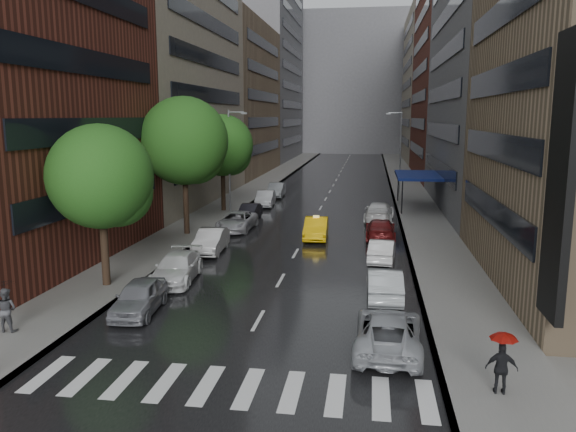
# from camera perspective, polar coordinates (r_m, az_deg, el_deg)

# --- Properties ---
(ground) EXTENTS (220.00, 220.00, 0.00)m
(ground) POSITION_cam_1_polar(r_m,az_deg,el_deg) (20.85, -5.29, -14.38)
(ground) COLOR gray
(ground) RESTS_ON ground
(road) EXTENTS (14.00, 140.00, 0.01)m
(road) POSITION_cam_1_polar(r_m,az_deg,el_deg) (69.11, 4.52, 2.94)
(road) COLOR black
(road) RESTS_ON ground
(sidewalk_left) EXTENTS (4.00, 140.00, 0.15)m
(sidewalk_left) POSITION_cam_1_polar(r_m,az_deg,el_deg) (70.27, -2.83, 3.14)
(sidewalk_left) COLOR gray
(sidewalk_left) RESTS_ON ground
(sidewalk_right) EXTENTS (4.00, 140.00, 0.15)m
(sidewalk_right) POSITION_cam_1_polar(r_m,az_deg,el_deg) (69.09, 12.00, 2.81)
(sidewalk_right) COLOR gray
(sidewalk_right) RESTS_ON ground
(crosswalk) EXTENTS (13.15, 2.80, 0.01)m
(crosswalk) POSITION_cam_1_polar(r_m,az_deg,el_deg) (19.06, -6.16, -16.84)
(crosswalk) COLOR silver
(crosswalk) RESTS_ON ground
(buildings_left) EXTENTS (8.00, 108.00, 38.00)m
(buildings_left) POSITION_cam_1_polar(r_m,az_deg,el_deg) (79.99, -6.04, 15.37)
(buildings_left) COLOR maroon
(buildings_left) RESTS_ON ground
(buildings_right) EXTENTS (8.05, 109.10, 36.00)m
(buildings_right) POSITION_cam_1_polar(r_m,az_deg,el_deg) (76.10, 16.77, 14.55)
(buildings_right) COLOR #937A5B
(buildings_right) RESTS_ON ground
(building_far) EXTENTS (40.00, 14.00, 32.00)m
(building_far) POSITION_cam_1_polar(r_m,az_deg,el_deg) (136.69, 6.63, 13.17)
(building_far) COLOR slate
(building_far) RESTS_ON ground
(tree_near) EXTENTS (5.20, 5.20, 8.29)m
(tree_near) POSITION_cam_1_polar(r_m,az_deg,el_deg) (29.26, -18.51, 3.80)
(tree_near) COLOR #382619
(tree_near) RESTS_ON ground
(tree_mid) EXTENTS (6.29, 6.29, 10.03)m
(tree_mid) POSITION_cam_1_polar(r_m,az_deg,el_deg) (40.93, -10.52, 7.50)
(tree_mid) COLOR #382619
(tree_mid) RESTS_ON ground
(tree_far) EXTENTS (5.52, 5.52, 8.80)m
(tree_far) POSITION_cam_1_polar(r_m,az_deg,el_deg) (50.93, -6.69, 7.14)
(tree_far) COLOR #382619
(tree_far) RESTS_ON ground
(taxi) EXTENTS (1.76, 4.64, 1.51)m
(taxi) POSITION_cam_1_polar(r_m,az_deg,el_deg) (39.95, 2.88, -1.24)
(taxi) COLOR yellow
(taxi) RESTS_ON ground
(parked_cars_left) EXTENTS (2.51, 41.10, 1.52)m
(parked_cars_left) POSITION_cam_1_polar(r_m,az_deg,el_deg) (41.63, -5.66, -0.85)
(parked_cars_left) COLOR gray
(parked_cars_left) RESTS_ON ground
(parked_cars_right) EXTENTS (2.68, 31.88, 1.59)m
(parked_cars_right) POSITION_cam_1_polar(r_m,az_deg,el_deg) (34.59, 9.51, -3.19)
(parked_cars_right) COLOR #A2A5AB
(parked_cars_right) RESTS_ON ground
(ped_black_umbrella) EXTENTS (0.96, 0.98, 2.09)m
(ped_black_umbrella) POSITION_cam_1_polar(r_m,az_deg,el_deg) (25.15, -26.80, -7.76)
(ped_black_umbrella) COLOR #4E4E53
(ped_black_umbrella) RESTS_ON sidewalk_left
(ped_red_umbrella) EXTENTS (1.00, 0.82, 2.01)m
(ped_red_umbrella) POSITION_cam_1_polar(r_m,az_deg,el_deg) (18.93, 20.95, -13.27)
(ped_red_umbrella) COLOR black
(ped_red_umbrella) RESTS_ON sidewalk_right
(street_lamp_left) EXTENTS (1.74, 0.22, 9.00)m
(street_lamp_left) POSITION_cam_1_polar(r_m,az_deg,el_deg) (50.09, -5.90, 5.80)
(street_lamp_left) COLOR gray
(street_lamp_left) RESTS_ON sidewalk_left
(street_lamp_right) EXTENTS (1.74, 0.22, 9.00)m
(street_lamp_right) POSITION_cam_1_polar(r_m,az_deg,el_deg) (63.60, 11.27, 6.58)
(street_lamp_right) COLOR gray
(street_lamp_right) RESTS_ON sidewalk_right
(awning) EXTENTS (4.00, 8.00, 3.12)m
(awning) POSITION_cam_1_polar(r_m,az_deg,el_deg) (53.87, 13.05, 4.02)
(awning) COLOR navy
(awning) RESTS_ON sidewalk_right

